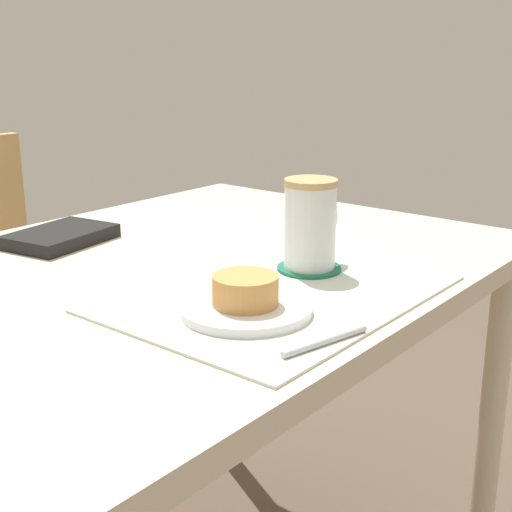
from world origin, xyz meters
name	(u,v)px	position (x,y,z in m)	size (l,w,h in m)	color
dining_table	(175,313)	(0.00, 0.00, 0.66)	(1.15, 0.83, 0.74)	beige
placemat	(278,293)	(-0.01, -0.22, 0.74)	(0.47, 0.35, 0.00)	silver
pastry_plate	(245,309)	(-0.10, -0.23, 0.75)	(0.17, 0.17, 0.01)	white
pastry	(245,290)	(-0.10, -0.23, 0.78)	(0.09, 0.09, 0.04)	tan
coffee_coaster	(309,268)	(0.11, -0.19, 0.75)	(0.10, 0.10, 0.01)	#196B4C
coffee_mug	(311,223)	(0.11, -0.19, 0.82)	(0.11, 0.08, 0.14)	white
teaspoon	(325,341)	(-0.12, -0.37, 0.75)	(0.01, 0.01, 0.13)	silver
small_book	(61,237)	(-0.03, 0.25, 0.75)	(0.18, 0.12, 0.02)	black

